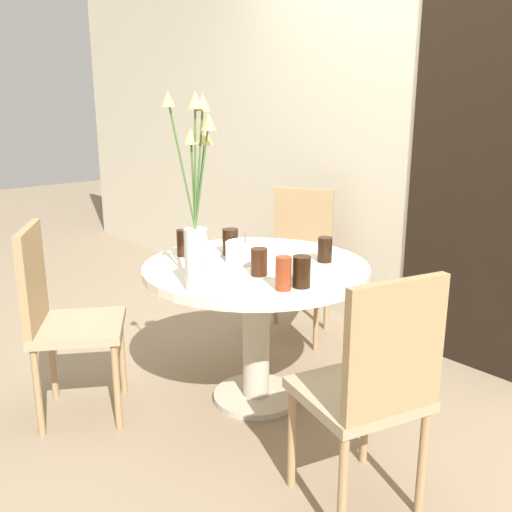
{
  "coord_description": "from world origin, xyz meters",
  "views": [
    {
      "loc": [
        1.96,
        -1.69,
        1.46
      ],
      "look_at": [
        0.0,
        0.0,
        0.75
      ],
      "focal_mm": 40.0,
      "sensor_mm": 36.0,
      "label": 1
    }
  ],
  "objects_px": {
    "drink_glass_1": "(283,273)",
    "drink_glass_2": "(230,242)",
    "drink_glass_3": "(325,250)",
    "side_plate": "(282,248)",
    "drink_glass_4": "(259,262)",
    "chair_left_flank": "(373,383)",
    "chair_right_flank": "(59,312)",
    "drink_glass_5": "(183,243)",
    "flower_vase": "(196,214)",
    "drink_glass_0": "(302,272)",
    "chair_far_back": "(299,254)",
    "birthday_cake": "(245,252)"
  },
  "relations": [
    {
      "from": "side_plate",
      "to": "birthday_cake",
      "type": "bearing_deg",
      "value": -80.19
    },
    {
      "from": "drink_glass_1",
      "to": "drink_glass_4",
      "type": "height_order",
      "value": "drink_glass_1"
    },
    {
      "from": "birthday_cake",
      "to": "drink_glass_5",
      "type": "distance_m",
      "value": 0.33
    },
    {
      "from": "drink_glass_1",
      "to": "drink_glass_3",
      "type": "distance_m",
      "value": 0.47
    },
    {
      "from": "side_plate",
      "to": "drink_glass_2",
      "type": "height_order",
      "value": "drink_glass_2"
    },
    {
      "from": "side_plate",
      "to": "drink_glass_3",
      "type": "bearing_deg",
      "value": -1.21
    },
    {
      "from": "chair_far_back",
      "to": "chair_left_flank",
      "type": "xyz_separation_m",
      "value": [
        1.36,
        -1.01,
        0.0
      ]
    },
    {
      "from": "drink_glass_0",
      "to": "drink_glass_2",
      "type": "relative_size",
      "value": 1.02
    },
    {
      "from": "chair_right_flank",
      "to": "flower_vase",
      "type": "height_order",
      "value": "flower_vase"
    },
    {
      "from": "chair_left_flank",
      "to": "drink_glass_0",
      "type": "height_order",
      "value": "chair_left_flank"
    },
    {
      "from": "flower_vase",
      "to": "drink_glass_2",
      "type": "height_order",
      "value": "flower_vase"
    },
    {
      "from": "chair_far_back",
      "to": "side_plate",
      "type": "distance_m",
      "value": 0.64
    },
    {
      "from": "chair_left_flank",
      "to": "drink_glass_4",
      "type": "height_order",
      "value": "chair_left_flank"
    },
    {
      "from": "side_plate",
      "to": "drink_glass_4",
      "type": "height_order",
      "value": "drink_glass_4"
    },
    {
      "from": "drink_glass_5",
      "to": "chair_left_flank",
      "type": "bearing_deg",
      "value": -2.62
    },
    {
      "from": "side_plate",
      "to": "drink_glass_1",
      "type": "xyz_separation_m",
      "value": [
        0.48,
        -0.44,
        0.06
      ]
    },
    {
      "from": "drink_glass_4",
      "to": "drink_glass_5",
      "type": "xyz_separation_m",
      "value": [
        -0.49,
        -0.07,
        0.01
      ]
    },
    {
      "from": "side_plate",
      "to": "drink_glass_5",
      "type": "height_order",
      "value": "drink_glass_5"
    },
    {
      "from": "drink_glass_3",
      "to": "drink_glass_2",
      "type": "bearing_deg",
      "value": -147.24
    },
    {
      "from": "side_plate",
      "to": "drink_glass_4",
      "type": "distance_m",
      "value": 0.47
    },
    {
      "from": "drink_glass_1",
      "to": "chair_left_flank",
      "type": "bearing_deg",
      "value": -7.93
    },
    {
      "from": "drink_glass_0",
      "to": "drink_glass_5",
      "type": "height_order",
      "value": "same"
    },
    {
      "from": "flower_vase",
      "to": "drink_glass_0",
      "type": "height_order",
      "value": "flower_vase"
    },
    {
      "from": "flower_vase",
      "to": "drink_glass_4",
      "type": "height_order",
      "value": "flower_vase"
    },
    {
      "from": "chair_far_back",
      "to": "drink_glass_0",
      "type": "relative_size",
      "value": 6.99
    },
    {
      "from": "birthday_cake",
      "to": "drink_glass_2",
      "type": "bearing_deg",
      "value": 170.17
    },
    {
      "from": "chair_far_back",
      "to": "drink_glass_2",
      "type": "relative_size",
      "value": 7.1
    },
    {
      "from": "flower_vase",
      "to": "drink_glass_2",
      "type": "bearing_deg",
      "value": 128.76
    },
    {
      "from": "chair_far_back",
      "to": "birthday_cake",
      "type": "bearing_deg",
      "value": -94.16
    },
    {
      "from": "drink_glass_1",
      "to": "drink_glass_2",
      "type": "height_order",
      "value": "drink_glass_1"
    },
    {
      "from": "flower_vase",
      "to": "side_plate",
      "type": "xyz_separation_m",
      "value": [
        -0.27,
        0.72,
        -0.32
      ]
    },
    {
      "from": "chair_right_flank",
      "to": "drink_glass_3",
      "type": "xyz_separation_m",
      "value": [
        0.66,
        1.05,
        0.24
      ]
    },
    {
      "from": "flower_vase",
      "to": "drink_glass_2",
      "type": "distance_m",
      "value": 0.63
    },
    {
      "from": "drink_glass_1",
      "to": "drink_glass_5",
      "type": "height_order",
      "value": "drink_glass_1"
    },
    {
      "from": "side_plate",
      "to": "chair_right_flank",
      "type": "bearing_deg",
      "value": -108.82
    },
    {
      "from": "birthday_cake",
      "to": "drink_glass_3",
      "type": "height_order",
      "value": "birthday_cake"
    },
    {
      "from": "drink_glass_2",
      "to": "drink_glass_3",
      "type": "xyz_separation_m",
      "value": [
        0.4,
        0.26,
        -0.01
      ]
    },
    {
      "from": "chair_far_back",
      "to": "birthday_cake",
      "type": "xyz_separation_m",
      "value": [
        0.41,
        -0.78,
        0.23
      ]
    },
    {
      "from": "side_plate",
      "to": "drink_glass_5",
      "type": "distance_m",
      "value": 0.52
    },
    {
      "from": "chair_right_flank",
      "to": "side_plate",
      "type": "xyz_separation_m",
      "value": [
        0.36,
        1.06,
        0.19
      ]
    },
    {
      "from": "drink_glass_1",
      "to": "drink_glass_2",
      "type": "distance_m",
      "value": 0.6
    },
    {
      "from": "drink_glass_1",
      "to": "drink_glass_2",
      "type": "bearing_deg",
      "value": 162.64
    },
    {
      "from": "drink_glass_5",
      "to": "drink_glass_1",
      "type": "bearing_deg",
      "value": 1.38
    },
    {
      "from": "drink_glass_2",
      "to": "flower_vase",
      "type": "bearing_deg",
      "value": -51.24
    },
    {
      "from": "drink_glass_2",
      "to": "drink_glass_5",
      "type": "xyz_separation_m",
      "value": [
        -0.13,
        -0.2,
        0.0
      ]
    },
    {
      "from": "side_plate",
      "to": "drink_glass_4",
      "type": "xyz_separation_m",
      "value": [
        0.26,
        -0.39,
        0.06
      ]
    },
    {
      "from": "birthday_cake",
      "to": "drink_glass_0",
      "type": "height_order",
      "value": "birthday_cake"
    },
    {
      "from": "chair_left_flank",
      "to": "drink_glass_5",
      "type": "xyz_separation_m",
      "value": [
        -1.23,
        0.06,
        0.25
      ]
    },
    {
      "from": "drink_glass_0",
      "to": "drink_glass_3",
      "type": "distance_m",
      "value": 0.41
    },
    {
      "from": "chair_left_flank",
      "to": "drink_glass_5",
      "type": "height_order",
      "value": "chair_left_flank"
    }
  ]
}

